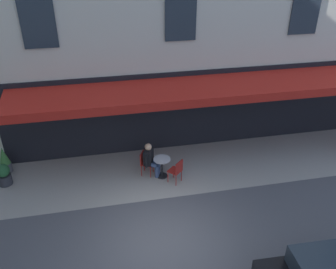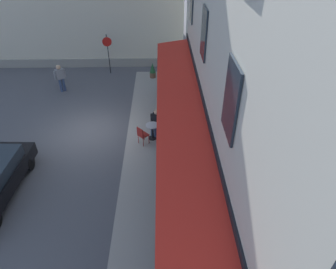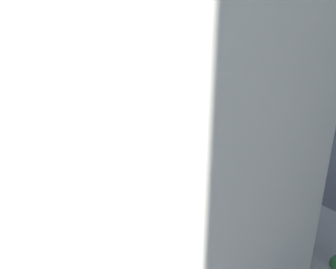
{
  "view_description": "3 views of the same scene",
  "coord_description": "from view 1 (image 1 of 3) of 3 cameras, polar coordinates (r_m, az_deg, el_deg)",
  "views": [
    {
      "loc": [
        1.24,
        7.19,
        7.67
      ],
      "look_at": [
        -0.97,
        -3.69,
        1.32
      ],
      "focal_mm": 37.92,
      "sensor_mm": 36.0,
      "label": 1
    },
    {
      "loc": [
        -11.8,
        -3.48,
        8.29
      ],
      "look_at": [
        -1.6,
        -3.73,
        0.91
      ],
      "focal_mm": 31.46,
      "sensor_mm": 36.0,
      "label": 2
    },
    {
      "loc": [
        8.33,
        -9.61,
        4.76
      ],
      "look_at": [
        -0.36,
        -3.61,
        1.02
      ],
      "focal_mm": 34.74,
      "sensor_mm": 36.0,
      "label": 3
    }
  ],
  "objects": [
    {
      "name": "potted_plant_entrance_left",
      "position": [
        14.14,
        -24.79,
        -3.76
      ],
      "size": [
        0.4,
        0.4,
        1.04
      ],
      "color": "#4C4C51",
      "rests_on": "ground_plane"
    },
    {
      "name": "seated_patron_in_black",
      "position": [
        12.61,
        -2.82,
        -3.89
      ],
      "size": [
        0.62,
        0.6,
        1.29
      ],
      "color": "navy",
      "rests_on": "ground_plane"
    },
    {
      "name": "cafe_chair_red_facing_street",
      "position": [
        12.3,
        1.42,
        -5.66
      ],
      "size": [
        0.57,
        0.57,
        0.91
      ],
      "color": "maroon",
      "rests_on": "ground_plane"
    },
    {
      "name": "ground_plane",
      "position": [
        10.58,
        -1.21,
        -16.7
      ],
      "size": [
        70.0,
        70.0,
        0.0
      ],
      "primitive_type": "plane",
      "color": "#4C4C51"
    },
    {
      "name": "cafe_table_near_entrance",
      "position": [
        12.62,
        -0.98,
        -4.91
      ],
      "size": [
        0.6,
        0.6,
        0.75
      ],
      "color": "black",
      "rests_on": "ground_plane"
    },
    {
      "name": "cafe_chair_red_back_row",
      "position": [
        12.74,
        -3.74,
        -4.3
      ],
      "size": [
        0.53,
        0.53,
        0.91
      ],
      "color": "maroon",
      "rests_on": "ground_plane"
    },
    {
      "name": "sidewalk_cafe_terrace",
      "position": [
        13.82,
        9.58,
        -4.42
      ],
      "size": [
        20.5,
        3.2,
        0.01
      ],
      "primitive_type": "cube",
      "color": "gray",
      "rests_on": "ground_plane"
    },
    {
      "name": "potted_plant_entrance_right",
      "position": [
        13.56,
        -24.91,
        -5.87
      ],
      "size": [
        0.47,
        0.47,
        0.8
      ],
      "color": "#2D2D33",
      "rests_on": "ground_plane"
    }
  ]
}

